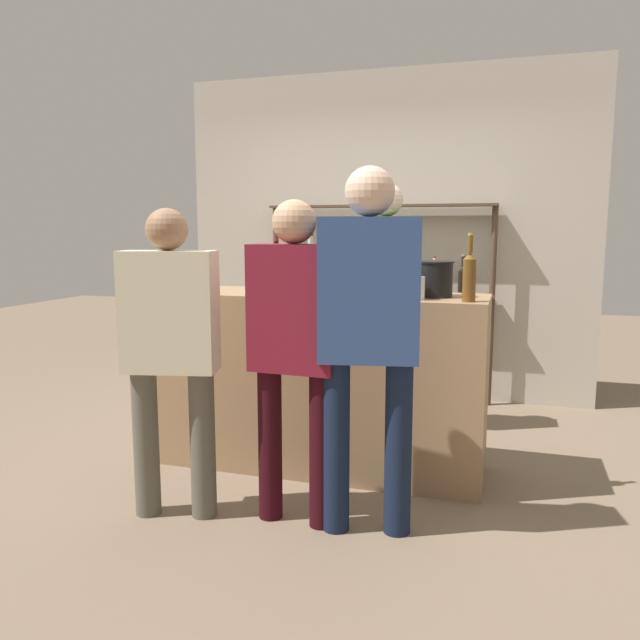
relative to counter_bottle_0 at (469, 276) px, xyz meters
name	(u,v)px	position (x,y,z in m)	size (l,w,h in m)	color
ground_plane	(320,465)	(-0.88, 0.18, -1.22)	(16.00, 16.00, 0.00)	#7A6651
bar_counter	(320,381)	(-0.88, 0.18, -0.68)	(1.98, 0.57, 1.08)	#997551
back_wall	(384,236)	(-0.88, 2.07, 0.18)	(3.58, 0.12, 2.80)	#B2A899
back_shelf	(379,272)	(-0.88, 1.89, -0.12)	(1.94, 0.18, 1.67)	#4C3828
counter_bottle_0	(469,276)	(0.00, 0.00, 0.00)	(0.07, 0.07, 0.36)	brown
counter_bottle_1	(334,272)	(-0.75, 0.03, 0.00)	(0.09, 0.09, 0.35)	brown
counter_bottle_2	(277,271)	(-1.17, 0.19, -0.01)	(0.07, 0.07, 0.32)	black
counter_bottle_3	(311,271)	(-0.92, 0.11, 0.00)	(0.07, 0.07, 0.36)	silver
ice_bucket	(434,279)	(-0.21, 0.19, -0.04)	(0.22, 0.22, 0.20)	black
cork_jar	(416,288)	(-0.28, 0.02, -0.08)	(0.10, 0.10, 0.13)	silver
customer_right	(368,324)	(-0.41, -0.56, -0.19)	(0.50, 0.29, 1.75)	#121C33
server_behind_counter	(385,287)	(-0.65, 1.02, -0.17)	(0.46, 0.23, 1.78)	black
customer_left	(171,342)	(-1.39, -0.68, -0.31)	(0.49, 0.30, 1.56)	#575347
customer_center	(295,338)	(-0.78, -0.57, -0.28)	(0.44, 0.21, 1.60)	black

